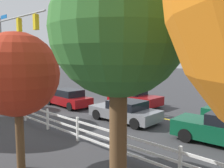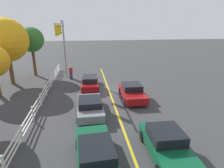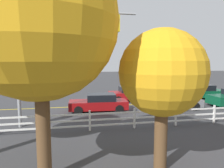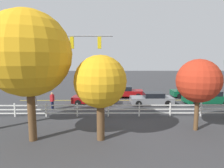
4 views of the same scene
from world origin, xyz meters
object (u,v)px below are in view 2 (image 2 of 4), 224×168
at_px(car_1, 96,156).
at_px(pedestrian, 71,72).
at_px(car_2, 90,82).
at_px(car_4, 132,92).
at_px(car_0, 90,106).
at_px(tree_1, 6,40).
at_px(car_3, 166,144).
at_px(tree_5, 31,40).

xyz_separation_m(car_1, pedestrian, (15.83, 2.21, 0.22)).
xyz_separation_m(car_1, car_2, (12.07, -0.08, -0.03)).
bearing_deg(car_4, car_1, -23.78).
height_order(car_0, car_1, car_1).
xyz_separation_m(car_4, tree_1, (6.49, 12.84, 4.37)).
xyz_separation_m(car_3, tree_1, (14.47, 12.72, 4.36)).
relative_size(car_4, tree_5, 0.69).
bearing_deg(car_4, car_2, -132.37).
bearing_deg(car_4, tree_5, -130.80).
bearing_deg(tree_5, car_0, -150.43).
bearing_deg(pedestrian, car_2, 40.40).
xyz_separation_m(car_2, car_3, (-11.62, -3.72, 0.01)).
bearing_deg(pedestrian, tree_5, -108.15).
distance_m(car_3, pedestrian, 16.51).
relative_size(car_0, car_2, 0.98).
bearing_deg(car_4, tree_1, -115.70).
bearing_deg(car_4, car_0, -57.20).
height_order(car_3, tree_5, tree_5).
bearing_deg(car_0, car_1, -179.76).
bearing_deg(tree_1, tree_5, -27.03).
distance_m(car_0, car_2, 6.13).
bearing_deg(car_1, car_0, -2.30).
height_order(car_1, car_4, car_1).
relative_size(car_2, pedestrian, 2.69).
height_order(car_3, car_4, car_3).
distance_m(car_0, car_4, 4.73).
relative_size(car_3, tree_1, 0.57).
bearing_deg(tree_1, car_3, -138.68).
relative_size(car_1, car_3, 1.14).
height_order(car_4, tree_5, tree_5).
height_order(car_1, car_2, car_1).
height_order(car_0, car_3, car_3).
xyz_separation_m(car_1, car_4, (8.44, -3.91, -0.03)).
bearing_deg(pedestrian, car_1, 17.01).
height_order(pedestrian, tree_1, tree_1).
bearing_deg(car_2, tree_1, 74.90).
bearing_deg(tree_5, car_2, -131.03).
bearing_deg(car_1, car_2, -3.77).
relative_size(car_4, pedestrian, 2.61).
bearing_deg(tree_5, pedestrian, -117.21).
distance_m(car_0, tree_1, 13.33).
height_order(car_4, tree_1, tree_1).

